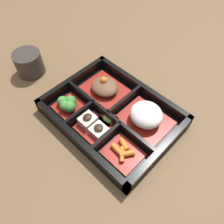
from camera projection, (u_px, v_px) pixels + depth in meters
The scene contains 10 objects.
ground_plane at pixel (112, 117), 0.59m from camera, with size 3.00×3.00×0.00m, color brown.
bento_base at pixel (112, 116), 0.58m from camera, with size 0.33×0.25×0.01m.
bento_rim at pixel (111, 114), 0.57m from camera, with size 0.33×0.25×0.04m.
bowl_stew at pixel (105, 88), 0.62m from camera, with size 0.13×0.10×0.05m.
bowl_rice at pixel (146, 116), 0.55m from camera, with size 0.13×0.10×0.05m.
bowl_greens at pixel (68, 105), 0.58m from camera, with size 0.07×0.07×0.04m.
bowl_tofu at pixel (93, 126), 0.55m from camera, with size 0.08×0.07×0.04m.
bowl_carrots at pixel (123, 152), 0.51m from camera, with size 0.09×0.07×0.02m.
bowl_pickles at pixel (108, 118), 0.57m from camera, with size 0.04×0.04×0.01m.
tea_cup at pixel (29, 63), 0.66m from camera, with size 0.08×0.08×0.07m.
Camera 1 is at (0.23, -0.24, 0.48)m, focal length 35.00 mm.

